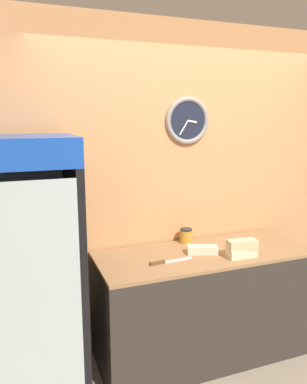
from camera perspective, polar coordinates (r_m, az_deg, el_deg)
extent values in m
cube|color=tan|center=(3.24, 4.69, 0.86)|extent=(5.20, 0.06, 2.70)
torus|color=gray|center=(3.15, 5.17, 10.77)|extent=(0.39, 0.04, 0.39)
cylinder|color=#1E2338|center=(3.15, 5.17, 10.77)|extent=(0.32, 0.01, 0.32)
cube|color=white|center=(3.16, 5.94, 10.64)|extent=(0.08, 0.01, 0.03)
cube|color=white|center=(3.12, 4.63, 9.72)|extent=(0.08, 0.01, 0.12)
cube|color=#332D28|center=(3.22, 7.48, -16.69)|extent=(1.71, 0.67, 0.86)
cube|color=#9E754C|center=(3.04, 7.70, -9.28)|extent=(1.71, 0.67, 0.02)
cube|color=black|center=(3.02, -19.00, -10.98)|extent=(0.72, 0.04, 1.64)
cube|color=black|center=(2.76, -11.66, -12.80)|extent=(0.05, 0.67, 1.64)
cube|color=white|center=(3.00, -18.98, -11.18)|extent=(0.62, 0.02, 1.54)
cube|color=silver|center=(2.42, -18.42, -16.69)|extent=(0.62, 0.01, 1.54)
cube|color=blue|center=(2.47, -20.07, 5.92)|extent=(0.72, 0.60, 0.18)
cube|color=silver|center=(2.88, -18.26, -20.04)|extent=(0.60, 0.55, 0.01)
cube|color=silver|center=(2.71, -18.75, -13.39)|extent=(0.60, 0.55, 0.01)
cube|color=silver|center=(2.58, -19.27, -5.97)|extent=(0.60, 0.55, 0.01)
cylinder|color=#5B2D19|center=(2.35, -14.52, -5.41)|extent=(0.07, 0.07, 0.14)
cylinder|color=#5B2D19|center=(2.32, -14.65, -2.99)|extent=(0.03, 0.03, 0.06)
cylinder|color=orange|center=(2.63, -15.05, -20.64)|extent=(0.06, 0.06, 0.18)
cylinder|color=orange|center=(2.57, -15.20, -18.23)|extent=(0.02, 0.02, 0.08)
cylinder|color=#72337F|center=(2.65, -13.10, -20.42)|extent=(0.08, 0.08, 0.17)
cylinder|color=#72337F|center=(2.59, -13.22, -18.16)|extent=(0.03, 0.03, 0.07)
cylinder|color=orange|center=(2.48, -14.76, -13.63)|extent=(0.07, 0.07, 0.14)
cylinder|color=orange|center=(2.44, -14.88, -11.49)|extent=(0.03, 0.03, 0.06)
cylinder|color=#2D6B38|center=(2.46, -18.46, -13.93)|extent=(0.06, 0.06, 0.15)
cylinder|color=#2D6B38|center=(2.42, -18.61, -11.69)|extent=(0.02, 0.02, 0.06)
cube|color=beige|center=(2.97, 13.29, -9.01)|extent=(0.23, 0.11, 0.07)
cube|color=beige|center=(2.95, 13.35, -7.75)|extent=(0.24, 0.12, 0.07)
cube|color=beige|center=(2.99, 7.45, -8.71)|extent=(0.25, 0.17, 0.06)
cube|color=silver|center=(2.85, 3.80, -10.30)|extent=(0.24, 0.07, 0.00)
cube|color=brown|center=(2.77, 0.60, -10.74)|extent=(0.12, 0.04, 0.02)
cylinder|color=gold|center=(3.22, 4.98, -6.77)|extent=(0.11, 0.11, 0.11)
cylinder|color=#262628|center=(3.20, 5.00, -5.72)|extent=(0.10, 0.10, 0.01)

